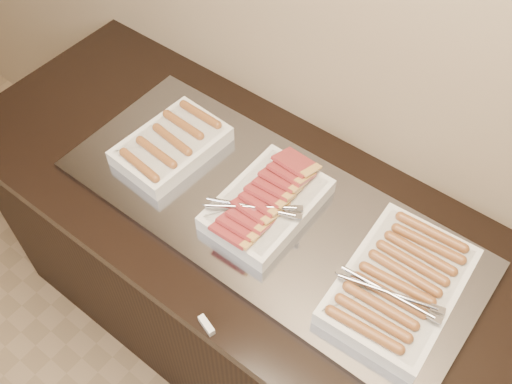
# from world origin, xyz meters

# --- Properties ---
(counter) EXTENTS (2.06, 0.76, 0.90)m
(counter) POSITION_xyz_m (0.00, 2.13, 0.45)
(counter) COLOR black
(counter) RESTS_ON ground
(warming_tray) EXTENTS (1.20, 0.50, 0.02)m
(warming_tray) POSITION_xyz_m (-0.02, 2.13, 0.91)
(warming_tray) COLOR gray
(warming_tray) RESTS_ON counter
(dish_left) EXTENTS (0.23, 0.33, 0.07)m
(dish_left) POSITION_xyz_m (-0.38, 2.13, 0.95)
(dish_left) COLOR silver
(dish_left) RESTS_ON warming_tray
(dish_center) EXTENTS (0.26, 0.36, 0.10)m
(dish_center) POSITION_xyz_m (-0.03, 2.13, 0.96)
(dish_center) COLOR silver
(dish_center) RESTS_ON warming_tray
(dish_right) EXTENTS (0.29, 0.41, 0.08)m
(dish_right) POSITION_xyz_m (0.38, 2.13, 0.95)
(dish_right) COLOR silver
(dish_right) RESTS_ON warming_tray
(label_holder) EXTENTS (0.06, 0.03, 0.02)m
(label_holder) POSITION_xyz_m (0.06, 1.77, 0.91)
(label_holder) COLOR silver
(label_holder) RESTS_ON counter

